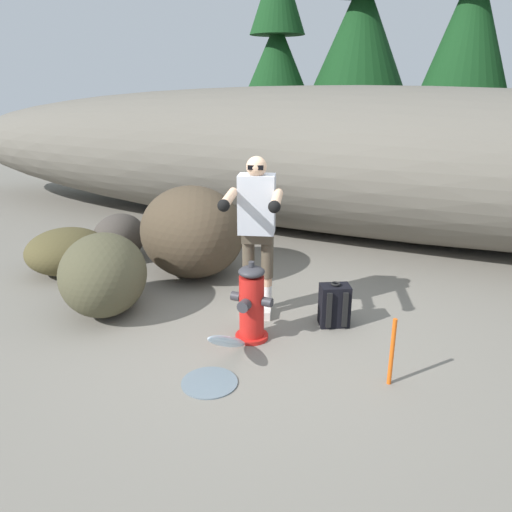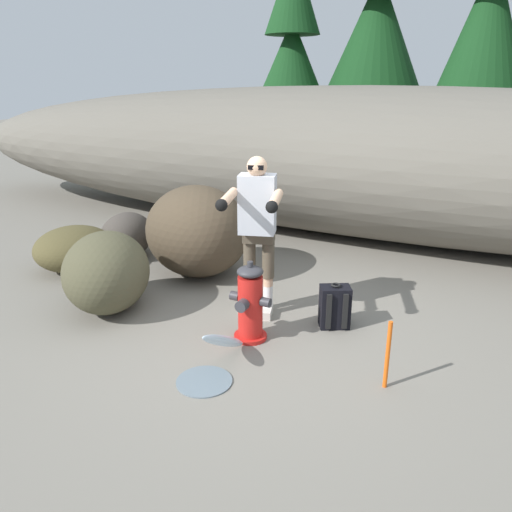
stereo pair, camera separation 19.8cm
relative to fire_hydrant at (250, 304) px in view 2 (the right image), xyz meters
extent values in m
cube|color=slate|center=(-0.01, 0.12, -0.39)|extent=(56.00, 56.00, 0.04)
ellipsoid|color=#666056|center=(-0.01, 4.08, 0.80)|extent=(17.46, 3.20, 2.34)
cylinder|color=red|center=(0.00, 0.00, -0.35)|extent=(0.32, 0.32, 0.04)
cylinder|color=red|center=(0.00, 0.00, -0.02)|extent=(0.24, 0.24, 0.61)
ellipsoid|color=#333338|center=(0.00, 0.00, 0.33)|extent=(0.25, 0.25, 0.10)
cylinder|color=#333338|center=(0.00, 0.00, 0.41)|extent=(0.06, 0.06, 0.05)
cylinder|color=#333338|center=(-0.17, 0.00, 0.05)|extent=(0.09, 0.09, 0.09)
cylinder|color=#333338|center=(0.17, 0.00, 0.05)|extent=(0.09, 0.09, 0.09)
cylinder|color=#333338|center=(0.00, -0.16, 0.05)|extent=(0.11, 0.09, 0.11)
ellipsoid|color=silver|center=(0.00, -0.51, -0.15)|extent=(0.10, 0.73, 0.48)
cylinder|color=slate|center=(0.00, -0.85, -0.36)|extent=(0.48, 0.48, 0.01)
cube|color=beige|center=(-0.06, 0.52, -0.33)|extent=(0.18, 0.28, 0.09)
cylinder|color=white|center=(-0.08, 0.58, -0.16)|extent=(0.10, 0.10, 0.24)
cylinder|color=#DBAD89|center=(-0.08, 0.58, 0.01)|extent=(0.10, 0.10, 0.09)
cylinder|color=brown|center=(-0.08, 0.58, 0.27)|extent=(0.13, 0.13, 0.42)
cube|color=beige|center=(-0.25, 0.46, -0.33)|extent=(0.18, 0.28, 0.09)
cylinder|color=white|center=(-0.27, 0.52, -0.16)|extent=(0.10, 0.10, 0.24)
cylinder|color=#DBAD89|center=(-0.27, 0.52, 0.01)|extent=(0.10, 0.10, 0.09)
cylinder|color=brown|center=(-0.27, 0.52, 0.27)|extent=(0.13, 0.13, 0.42)
cube|color=brown|center=(-0.18, 0.55, 0.53)|extent=(0.37, 0.29, 0.16)
cube|color=#B7BCC6|center=(-0.14, 0.44, 0.87)|extent=(0.42, 0.34, 0.59)
cube|color=#511E19|center=(-0.20, 0.63, 0.90)|extent=(0.32, 0.24, 0.40)
sphere|color=#DBAD89|center=(-0.14, 0.42, 1.25)|extent=(0.20, 0.20, 0.20)
cube|color=black|center=(-0.11, 0.34, 1.25)|extent=(0.15, 0.07, 0.04)
cylinder|color=#DBAD89|center=(0.18, 0.16, 1.01)|extent=(0.27, 0.58, 0.09)
sphere|color=black|center=(0.27, -0.10, 1.01)|extent=(0.11, 0.11, 0.11)
cylinder|color=#DBAD89|center=(-0.24, 0.02, 1.01)|extent=(0.27, 0.58, 0.09)
sphere|color=black|center=(-0.15, -0.24, 1.01)|extent=(0.11, 0.11, 0.11)
cube|color=black|center=(0.66, 0.61, -0.15)|extent=(0.36, 0.32, 0.44)
cube|color=black|center=(0.59, 0.73, -0.22)|extent=(0.21, 0.16, 0.20)
torus|color=black|center=(0.66, 0.61, 0.09)|extent=(0.10, 0.10, 0.02)
cube|color=black|center=(0.64, 0.47, -0.15)|extent=(0.06, 0.05, 0.37)
cube|color=black|center=(0.78, 0.55, -0.15)|extent=(0.06, 0.05, 0.37)
ellipsoid|color=#4E4628|center=(-2.96, 0.65, -0.08)|extent=(1.34, 1.37, 0.59)
ellipsoid|color=#463A2A|center=(-1.41, 1.26, 0.21)|extent=(1.87, 1.82, 1.17)
ellipsoid|color=#494731|center=(-1.71, -0.09, 0.07)|extent=(1.44, 1.51, 0.87)
ellipsoid|color=#423B35|center=(-2.69, 1.39, -0.05)|extent=(0.93, 1.07, 0.64)
cylinder|color=#47331E|center=(-3.17, 8.44, 0.38)|extent=(0.25, 0.25, 1.50)
cone|color=#143D19|center=(-3.17, 8.44, 2.31)|extent=(2.11, 2.11, 2.36)
cylinder|color=#47331E|center=(-1.23, 9.02, 0.53)|extent=(0.31, 0.31, 1.79)
cone|color=#143D19|center=(-1.23, 9.02, 2.93)|extent=(2.62, 2.62, 3.02)
cylinder|color=#47331E|center=(1.27, 7.85, 0.28)|extent=(0.28, 0.28, 1.30)
cone|color=#143D19|center=(1.27, 7.85, 2.66)|extent=(2.35, 2.35, 3.44)
cylinder|color=#E55914|center=(1.38, -0.23, -0.07)|extent=(0.04, 0.04, 0.60)
camera|label=1|loc=(1.83, -3.96, 2.03)|focal=34.93mm
camera|label=2|loc=(2.00, -3.87, 2.03)|focal=34.93mm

